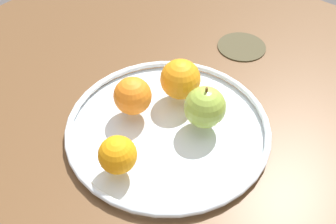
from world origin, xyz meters
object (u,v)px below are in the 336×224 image
(fruit_bowl, at_px, (168,127))
(apple, at_px, (205,107))
(orange_front_right, at_px, (133,96))
(orange_back_right, at_px, (120,156))
(ambient_coaster, at_px, (242,46))
(orange_back_left, at_px, (180,79))

(fruit_bowl, distance_m, apple, 0.08)
(fruit_bowl, xyz_separation_m, orange_front_right, (0.07, 0.01, 0.04))
(orange_back_right, bearing_deg, ambient_coaster, -84.85)
(orange_front_right, bearing_deg, apple, -154.01)
(fruit_bowl, height_order, ambient_coaster, fruit_bowl)
(orange_front_right, relative_size, orange_back_right, 1.11)
(ambient_coaster, bearing_deg, fruit_bowl, 96.33)
(orange_front_right, height_order, orange_back_left, orange_back_left)
(apple, bearing_deg, ambient_coaster, -72.72)
(orange_back_right, relative_size, orange_back_left, 0.82)
(apple, bearing_deg, orange_front_right, 25.99)
(orange_back_left, bearing_deg, apple, 159.15)
(fruit_bowl, distance_m, orange_front_right, 0.08)
(fruit_bowl, height_order, orange_back_right, orange_back_right)
(apple, height_order, ambient_coaster, apple)
(orange_back_left, relative_size, ambient_coaster, 0.70)
(fruit_bowl, bearing_deg, orange_front_right, 10.11)
(orange_back_right, relative_size, ambient_coaster, 0.57)
(fruit_bowl, relative_size, orange_back_right, 5.93)
(orange_front_right, xyz_separation_m, orange_back_right, (-0.08, 0.11, -0.00))
(orange_back_right, xyz_separation_m, orange_back_left, (0.04, -0.20, 0.01))
(orange_back_left, bearing_deg, fruit_bowl, 113.24)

